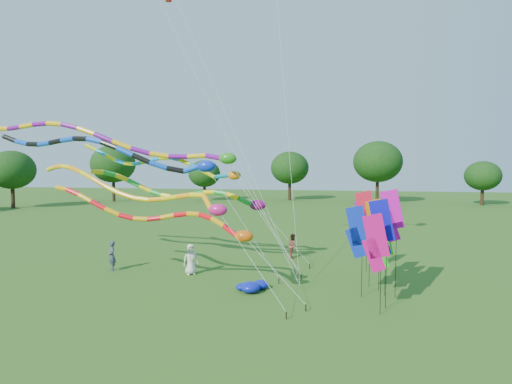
% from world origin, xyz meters
% --- Properties ---
extents(ground, '(160.00, 160.00, 0.00)m').
position_xyz_m(ground, '(0.00, 0.00, 0.00)').
color(ground, '#275516').
rests_on(ground, ground).
extents(tree_ring, '(113.91, 120.75, 9.21)m').
position_xyz_m(tree_ring, '(0.62, 1.87, 5.41)').
color(tree_ring, '#382314').
rests_on(tree_ring, ground).
extents(tube_kite_red, '(12.84, 2.23, 5.68)m').
position_xyz_m(tube_kite_red, '(-3.60, 2.68, 3.67)').
color(tube_kite_red, black).
rests_on(tube_kite_red, ground).
extents(tube_kite_orange, '(13.50, 4.43, 6.81)m').
position_xyz_m(tube_kite_orange, '(-4.83, 2.61, 4.93)').
color(tube_kite_orange, black).
rests_on(tube_kite_orange, ground).
extents(tube_kite_purple, '(19.05, 1.45, 9.50)m').
position_xyz_m(tube_kite_purple, '(-7.58, 6.56, 7.43)').
color(tube_kite_purple, black).
rests_on(tube_kite_purple, ground).
extents(tube_kite_blue, '(16.79, 1.71, 8.57)m').
position_xyz_m(tube_kite_blue, '(-7.53, 5.55, 6.82)').
color(tube_kite_blue, black).
rests_on(tube_kite_blue, ground).
extents(tube_kite_cyan, '(13.63, 1.97, 7.99)m').
position_xyz_m(tube_kite_cyan, '(-5.35, 7.70, 6.15)').
color(tube_kite_cyan, black).
rests_on(tube_kite_cyan, ground).
extents(tube_kite_green, '(13.41, 1.09, 6.42)m').
position_xyz_m(tube_kite_green, '(-4.04, 8.40, 4.38)').
color(tube_kite_green, black).
rests_on(tube_kite_green, ground).
extents(banner_pole_red, '(1.16, 0.18, 4.93)m').
position_xyz_m(banner_pole_red, '(5.68, 5.41, 3.67)').
color(banner_pole_red, black).
rests_on(banner_pole_red, ground).
extents(banner_pole_violet, '(1.12, 0.47, 4.23)m').
position_xyz_m(banner_pole_violet, '(5.79, 8.41, 2.97)').
color(banner_pole_violet, black).
rests_on(banner_pole_violet, ground).
extents(banner_pole_orange, '(1.11, 0.50, 4.59)m').
position_xyz_m(banner_pole_orange, '(6.09, 4.71, 3.32)').
color(banner_pole_orange, black).
rests_on(banner_pole_orange, ground).
extents(banner_pole_magenta_a, '(1.16, 0.09, 4.26)m').
position_xyz_m(banner_pole_magenta_a, '(5.77, 1.42, 3.00)').
color(banner_pole_magenta_a, black).
rests_on(banner_pole_magenta_a, ground).
extents(banner_pole_blue_b, '(1.15, 0.33, 4.80)m').
position_xyz_m(banner_pole_blue_b, '(6.10, 2.30, 3.53)').
color(banner_pole_blue_b, black).
rests_on(banner_pole_blue_b, ground).
extents(banner_pole_blue_a, '(1.16, 0.19, 4.34)m').
position_xyz_m(banner_pole_blue_a, '(5.17, 3.67, 3.08)').
color(banner_pole_blue_a, black).
rests_on(banner_pole_blue_a, ground).
extents(banner_pole_magenta_b, '(1.13, 0.43, 5.11)m').
position_xyz_m(banner_pole_magenta_b, '(6.74, 3.96, 3.84)').
color(banner_pole_magenta_b, black).
rests_on(banner_pole_magenta_b, ground).
extents(banner_pole_green, '(1.16, 0.18, 3.76)m').
position_xyz_m(banner_pole_green, '(6.28, 4.01, 2.50)').
color(banner_pole_green, black).
rests_on(banner_pole_green, ground).
extents(blue_nylon_heap, '(1.37, 1.41, 0.46)m').
position_xyz_m(blue_nylon_heap, '(0.09, 3.67, 0.21)').
color(blue_nylon_heap, '#0C19A5').
rests_on(blue_nylon_heap, ground).
extents(person_a, '(1.01, 0.91, 1.74)m').
position_xyz_m(person_a, '(-3.80, 6.18, 0.87)').
color(person_a, silver).
rests_on(person_a, ground).
extents(person_b, '(0.72, 0.76, 1.74)m').
position_xyz_m(person_b, '(-8.62, 6.21, 0.87)').
color(person_b, '#3C3F55').
rests_on(person_b, ground).
extents(person_c, '(0.71, 0.86, 1.61)m').
position_xyz_m(person_c, '(1.53, 11.36, 0.80)').
color(person_c, '#954036').
rests_on(person_c, ground).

